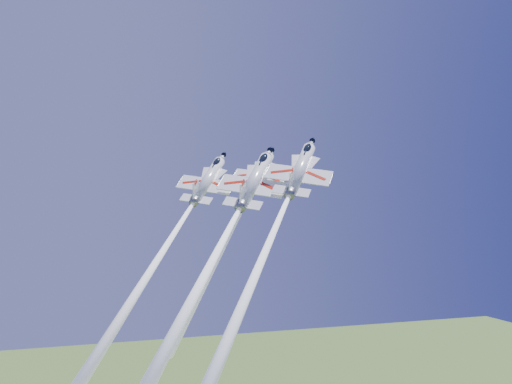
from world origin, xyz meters
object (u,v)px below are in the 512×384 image
object	(u,v)px
jet_lead	(234,224)
jet_right	(266,250)
jet_left	(166,247)
jet_slot	(221,244)

from	to	relation	value
jet_lead	jet_right	world-z (taller)	jet_right
jet_left	jet_right	bearing A→B (deg)	-6.11
jet_lead	jet_slot	xyz separation A→B (m)	(-4.96, -10.46, -2.62)
jet_lead	jet_slot	size ratio (longest dim) A/B	0.89
jet_slot	jet_left	bearing A→B (deg)	174.92
jet_left	jet_right	distance (m)	15.90
jet_lead	jet_left	world-z (taller)	jet_lead
jet_right	jet_lead	bearing A→B (deg)	124.41
jet_lead	jet_right	size ratio (longest dim) A/B	0.78
jet_right	jet_left	bearing A→B (deg)	173.89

